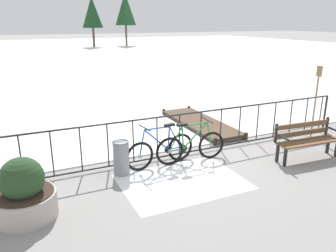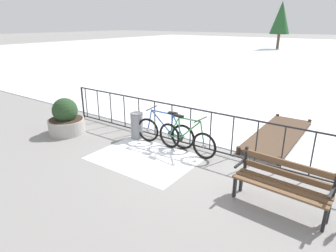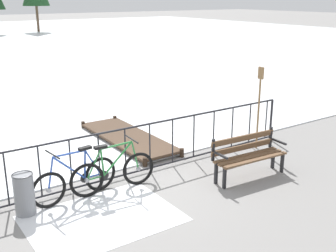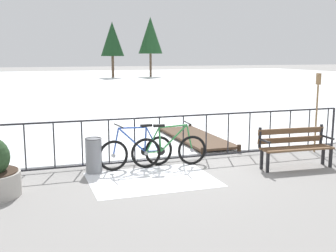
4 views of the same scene
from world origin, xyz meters
name	(u,v)px [view 3 (image 3 of 4)]	position (x,y,z in m)	size (l,w,h in m)	color
ground_plane	(114,181)	(0.00, 0.00, 0.00)	(160.00, 160.00, 0.00)	gray
snow_patch	(102,218)	(-0.83, -1.20, 0.00)	(2.44, 1.80, 0.01)	white
railing_fence	(112,155)	(0.00, 0.00, 0.56)	(9.06, 0.06, 1.07)	#232328
bicycle_near_railing	(113,172)	(-0.18, -0.37, 0.37)	(1.71, 0.52, 0.97)	black
bicycle_second	(76,180)	(-0.89, -0.28, 0.37)	(1.71, 0.52, 0.97)	black
park_bench	(248,153)	(2.37, -1.32, 0.51)	(1.63, 0.58, 0.89)	brown
trash_bin	(24,194)	(-1.83, -0.32, 0.37)	(0.35, 0.35, 0.73)	gray
oar_upright	(259,103)	(3.75, -0.25, 1.14)	(0.04, 0.16, 1.98)	#937047
wooden_dock	(128,137)	(1.42, 1.95, 0.12)	(1.10, 3.39, 0.20)	#4C3828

